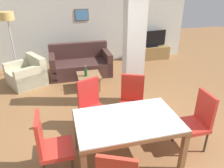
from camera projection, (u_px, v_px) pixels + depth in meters
ground_plane at (126, 158)px, 3.55m from camera, size 18.00×18.00×0.00m
back_wall at (83, 23)px, 7.08m from camera, size 7.20×0.09×2.70m
divider_pillar at (134, 47)px, 4.57m from camera, size 0.40×0.31×2.70m
dining_table at (127, 128)px, 3.29m from camera, size 1.55×0.98×0.76m
dining_chair_head_right at (197, 120)px, 3.59m from camera, size 0.46×0.46×1.01m
dining_chair_far_left at (92, 105)px, 4.02m from camera, size 0.60×0.60×1.01m
dining_chair_head_left at (50, 144)px, 3.06m from camera, size 0.46×0.46×1.01m
dining_chair_far_right at (132, 100)px, 4.18m from camera, size 0.60×0.60×1.01m
sofa at (80, 65)px, 6.57m from camera, size 1.76×0.94×0.89m
armchair at (27, 75)px, 5.95m from camera, size 1.16×1.17×0.76m
coffee_table at (89, 81)px, 5.71m from camera, size 0.58×0.60×0.40m
bottle at (86, 72)px, 5.50m from camera, size 0.07×0.07×0.28m
tv_stand at (151, 53)px, 7.86m from camera, size 1.25×0.40×0.46m
tv_screen at (153, 39)px, 7.64m from camera, size 1.02×0.25×0.56m
floor_lamp at (8, 22)px, 5.94m from camera, size 0.37×0.37×1.84m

